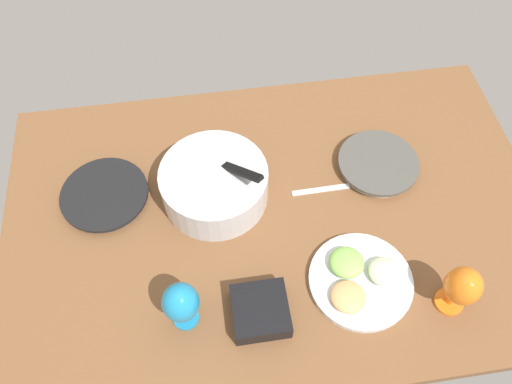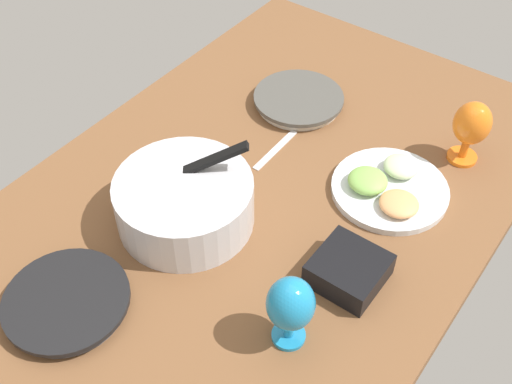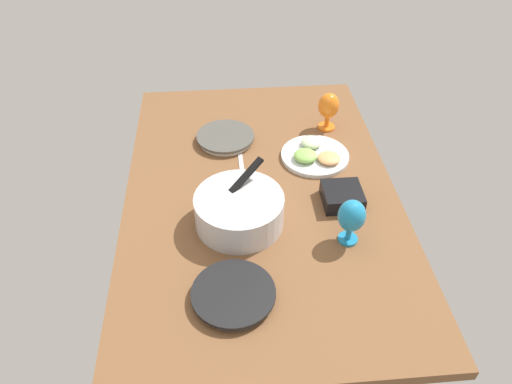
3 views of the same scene
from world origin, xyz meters
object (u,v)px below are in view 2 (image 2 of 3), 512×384
object	(u,v)px
hurricane_glass_blue	(291,306)
square_bowl_black	(349,269)
dinner_plate_right	(298,100)
dinner_plate_left	(67,302)
hurricane_glass_orange	(472,126)
mixing_bowl	(185,201)
fruit_platter	(389,187)

from	to	relation	value
hurricane_glass_blue	square_bowl_black	size ratio (longest dim) A/B	1.21
dinner_plate_right	dinner_plate_left	bearing A→B (deg)	179.49
dinner_plate_right	hurricane_glass_orange	distance (cm)	47.29
hurricane_glass_orange	hurricane_glass_blue	bearing A→B (deg)	175.00
dinner_plate_left	hurricane_glass_blue	world-z (taller)	hurricane_glass_blue
dinner_plate_right	mixing_bowl	bearing A→B (deg)	-176.57
dinner_plate_right	fruit_platter	world-z (taller)	fruit_platter
hurricane_glass_orange	hurricane_glass_blue	distance (cm)	69.73
fruit_platter	square_bowl_black	world-z (taller)	square_bowl_black
dinner_plate_left	square_bowl_black	size ratio (longest dim) A/B	1.81
dinner_plate_left	fruit_platter	world-z (taller)	fruit_platter
fruit_platter	hurricane_glass_blue	distance (cm)	48.42
hurricane_glass_orange	square_bowl_black	world-z (taller)	hurricane_glass_orange
mixing_bowl	square_bowl_black	bearing A→B (deg)	-78.84
hurricane_glass_orange	square_bowl_black	xyz separation A→B (cm)	(-50.13, 4.02, -7.54)
fruit_platter	square_bowl_black	size ratio (longest dim) A/B	1.96
mixing_bowl	hurricane_glass_blue	bearing A→B (deg)	-107.63
dinner_plate_right	hurricane_glass_orange	world-z (taller)	hurricane_glass_orange
dinner_plate_right	hurricane_glass_orange	size ratio (longest dim) A/B	1.45
dinner_plate_left	square_bowl_black	distance (cm)	58.87
hurricane_glass_blue	dinner_plate_right	bearing A→B (deg)	32.33
square_bowl_black	hurricane_glass_blue	bearing A→B (deg)	173.93
hurricane_glass_blue	mixing_bowl	bearing A→B (deg)	72.37
dinner_plate_left	hurricane_glass_blue	bearing A→B (deg)	-62.39
dinner_plate_right	square_bowl_black	xyz separation A→B (cm)	(-43.60, -41.89, 1.71)
hurricane_glass_orange	square_bowl_black	distance (cm)	50.85
dinner_plate_left	square_bowl_black	bearing A→B (deg)	-46.43
dinner_plate_right	hurricane_glass_orange	bearing A→B (deg)	-81.90
fruit_platter	dinner_plate_right	bearing A→B (deg)	67.01
mixing_bowl	dinner_plate_left	bearing A→B (deg)	173.39
dinner_plate_left	mixing_bowl	size ratio (longest dim) A/B	0.83
dinner_plate_left	dinner_plate_right	xyz separation A→B (cm)	(84.16, -0.74, -0.03)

